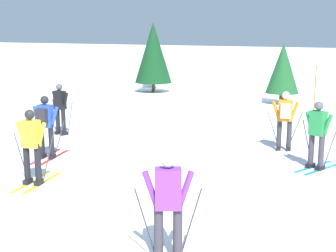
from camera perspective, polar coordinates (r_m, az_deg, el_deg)
ground_plane at (r=10.45m, az=-10.15°, el=-7.97°), size 120.00×120.00×0.00m
far_snow_ridge at (r=30.16m, az=16.13°, el=6.47°), size 80.00×8.51×2.23m
skier_orange at (r=14.10m, az=13.62°, el=0.92°), size 0.97×1.64×1.71m
skier_green at (r=12.43m, az=17.22°, el=-0.82°), size 0.96×1.62×1.71m
skier_blue at (r=13.23m, az=-14.27°, el=0.22°), size 0.98×1.64×1.71m
skier_yellow at (r=11.09m, az=-15.79°, el=-2.17°), size 0.99×1.64×1.71m
skier_black at (r=16.19m, az=-12.58°, el=2.13°), size 0.99×1.64×1.71m
skier_purple at (r=7.10m, az=0.02°, el=-9.31°), size 1.08×1.59×1.71m
trail_marker_pole at (r=19.58m, az=16.93°, el=3.81°), size 0.05×0.05×2.07m
conifer_far_left at (r=23.18m, az=13.39°, el=6.64°), size 1.54×1.54×2.83m
conifer_far_right at (r=26.96m, az=-1.76°, el=8.64°), size 2.05×2.05×3.83m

